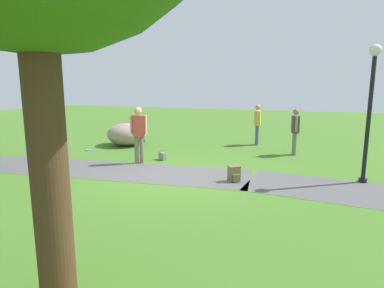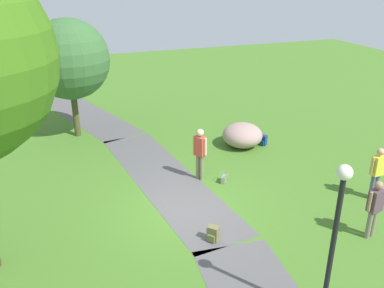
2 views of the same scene
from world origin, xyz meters
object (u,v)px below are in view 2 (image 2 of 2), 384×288
Objects in this scene: backpack_by_boulder at (263,140)px; spare_backpack_on_lawn at (213,234)px; man_near_boulder at (377,170)px; passerby_on_path at (375,206)px; frisbee_on_grass at (201,143)px; lamp_post at (335,229)px; young_tree_near_path at (69,59)px; lawn_boulder at (242,135)px; woman_with_handbag at (200,150)px; handbag_on_grass at (224,178)px.

backpack_by_boulder is 1.00× the size of spare_backpack_on_lawn.
man_near_boulder is at bearing -167.15° from backpack_by_boulder.
backpack_by_boulder is (4.73, 1.08, -0.75)m from man_near_boulder.
passerby_on_path is at bearing -108.20° from spare_backpack_on_lawn.
frisbee_on_grass is (1.00, 2.18, -0.18)m from backpack_by_boulder.
passerby_on_path is at bearing 135.77° from man_near_boulder.
lamp_post is at bearing 158.39° from backpack_by_boulder.
young_tree_near_path is 7.27m from lawn_boulder.
frisbee_on_grass is at bearing 13.74° from passerby_on_path.
woman_with_handbag is at bearing -15.63° from spare_backpack_on_lawn.
backpack_by_boulder is at bearing -21.61° from lamp_post.
young_tree_near_path reaches higher than lamp_post.
young_tree_near_path is 6.04m from frisbee_on_grass.
spare_backpack_on_lawn is (3.06, 1.04, -1.89)m from lamp_post.
passerby_on_path is (-9.79, -6.27, -2.22)m from young_tree_near_path.
young_tree_near_path is at bearing 60.40° from lawn_boulder.
handbag_on_grass is 3.53m from backpack_by_boulder.
backpack_by_boulder is 2.40m from frisbee_on_grass.
spare_backpack_on_lawn is at bearing 139.73° from backpack_by_boulder.
passerby_on_path is at bearing 176.31° from backpack_by_boulder.
lawn_boulder reaches higher than handbag_on_grass.
spare_backpack_on_lawn reaches higher than frisbee_on_grass.
handbag_on_grass is at bearing -4.90° from lamp_post.
lawn_boulder is at bearing -33.46° from spare_backpack_on_lawn.
lawn_boulder is 3.27m from woman_with_handbag.
lamp_post is at bearing -161.18° from spare_backpack_on_lawn.
man_near_boulder is 4.58m from handbag_on_grass.
lawn_boulder is 1.31× the size of man_near_boulder.
lamp_post reaches higher than spare_backpack_on_lawn.
passerby_on_path reaches higher than backpack_by_boulder.
backpack_by_boulder is (1.78, -3.34, -0.83)m from woman_with_handbag.
backpack_by_boulder is 1.48× the size of frisbee_on_grass.
lamp_post reaches higher than man_near_boulder.
backpack_by_boulder is (6.26, -0.40, -0.74)m from passerby_on_path.
woman_with_handbag is 5.35m from passerby_on_path.
man_near_boulder is 4.30× the size of handbag_on_grass.
passerby_on_path is 4.24× the size of handbag_on_grass.
backpack_by_boulder is (2.27, -2.70, 0.05)m from handbag_on_grass.
young_tree_near_path is at bearing 32.62° from passerby_on_path.
man_near_boulder is (3.33, -4.27, -1.14)m from lamp_post.
young_tree_near_path is at bearing 60.57° from frisbee_on_grass.
lawn_boulder is 6.49m from passerby_on_path.
passerby_on_path is at bearing -150.09° from handbag_on_grass.
lamp_post is at bearing 122.85° from passerby_on_path.
young_tree_near_path is 9.35m from spare_backpack_on_lawn.
passerby_on_path is 5.99× the size of frisbee_on_grass.
lamp_post is 1.57× the size of lawn_boulder.
passerby_on_path reaches higher than frisbee_on_grass.
handbag_on_grass is at bearing -29.44° from spare_backpack_on_lawn.
lamp_post reaches higher than backpack_by_boulder.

